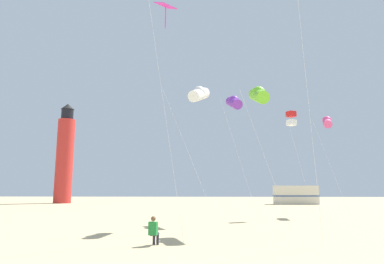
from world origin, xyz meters
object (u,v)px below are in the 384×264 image
object	(u,v)px
kite_tube_violet	(234,102)
rv_van_cream	(296,195)
kite_flyer_standing	(154,230)
kite_box_scarlet	(291,119)
lighthouse_distant	(65,156)
kite_tube_white	(199,94)
kite_tube_rainbow	(327,122)
kite_tube_lime	(259,95)
kite_diamond_magenta	(166,15)

from	to	relation	value
kite_tube_violet	rv_van_cream	bearing A→B (deg)	69.48
kite_flyer_standing	kite_tube_violet	distance (m)	13.24
kite_box_scarlet	rv_van_cream	size ratio (longest dim) A/B	1.30
kite_tube_violet	lighthouse_distant	xyz separation A→B (m)	(-26.26, 31.98, -0.57)
kite_box_scarlet	lighthouse_distant	xyz separation A→B (m)	(-31.07, 28.63, -0.02)
kite_box_scarlet	kite_tube_white	distance (m)	10.08
kite_tube_rainbow	kite_tube_white	xyz separation A→B (m)	(-10.96, -9.95, -0.12)
rv_van_cream	kite_tube_rainbow	bearing A→B (deg)	-97.38
kite_flyer_standing	kite_tube_lime	distance (m)	9.45
kite_tube_lime	lighthouse_distant	xyz separation A→B (m)	(-27.25, 37.56, 0.47)
kite_diamond_magenta	kite_box_scarlet	size ratio (longest dim) A/B	1.36
kite_diamond_magenta	kite_tube_white	bearing A→B (deg)	72.58
kite_diamond_magenta	rv_van_cream	bearing A→B (deg)	68.59
kite_tube_lime	kite_tube_white	bearing A→B (deg)	151.10
lighthouse_distant	kite_tube_rainbow	bearing A→B (deg)	-36.47
kite_tube_lime	kite_tube_white	size ratio (longest dim) A/B	0.93
kite_box_scarlet	kite_flyer_standing	bearing A→B (deg)	-123.56
kite_flyer_standing	kite_tube_lime	xyz separation A→B (m)	(4.98, 4.34, 6.76)
kite_flyer_standing	kite_tube_white	size ratio (longest dim) A/B	0.13
kite_tube_lime	kite_flyer_standing	bearing A→B (deg)	-138.90
kite_tube_violet	rv_van_cream	world-z (taller)	kite_tube_violet
kite_flyer_standing	kite_tube_rainbow	size ratio (longest dim) A/B	0.13
rv_van_cream	kite_diamond_magenta	bearing A→B (deg)	-112.72
kite_flyer_standing	kite_tube_violet	xyz separation A→B (m)	(4.00, 9.93, 7.80)
kite_tube_violet	kite_tube_lime	distance (m)	5.77
lighthouse_distant	kite_tube_white	bearing A→B (deg)	-56.21
kite_tube_rainbow	kite_tube_lime	bearing A→B (deg)	-122.80
kite_flyer_standing	kite_box_scarlet	xyz separation A→B (m)	(8.80, 13.27, 7.25)
kite_flyer_standing	kite_box_scarlet	world-z (taller)	kite_box_scarlet
kite_flyer_standing	lighthouse_distant	xyz separation A→B (m)	(-22.27, 41.90, 7.22)
kite_flyer_standing	rv_van_cream	distance (m)	42.32
kite_box_scarlet	kite_tube_white	world-z (taller)	kite_tube_white
kite_flyer_standing	kite_tube_violet	size ratio (longest dim) A/B	0.13
kite_tube_white	kite_tube_violet	bearing A→B (deg)	57.63
kite_diamond_magenta	kite_tube_white	distance (m)	5.65
kite_box_scarlet	lighthouse_distant	world-z (taller)	lighthouse_distant
kite_box_scarlet	kite_diamond_magenta	bearing A→B (deg)	-126.26
kite_tube_violet	kite_diamond_magenta	bearing A→B (deg)	-114.47
kite_tube_lime	rv_van_cream	size ratio (longest dim) A/B	1.24
lighthouse_distant	rv_van_cream	distance (m)	37.97
lighthouse_distant	rv_van_cream	xyz separation A→B (m)	(37.34, -2.37, -6.45)
kite_diamond_magenta	rv_van_cream	xyz separation A→B (m)	(14.93, 38.06, -9.35)
kite_tube_white	rv_van_cream	xyz separation A→B (m)	(13.44, 33.34, -6.62)
kite_box_scarlet	lighthouse_distant	distance (m)	42.25
kite_flyer_standing	kite_tube_rainbow	world-z (taller)	kite_tube_rainbow
kite_box_scarlet	lighthouse_distant	bearing A→B (deg)	137.34
kite_box_scarlet	kite_tube_lime	bearing A→B (deg)	-113.18
kite_tube_violet	lighthouse_distant	distance (m)	41.38
kite_diamond_magenta	kite_box_scarlet	bearing A→B (deg)	53.74
kite_diamond_magenta	kite_tube_white	size ratio (longest dim) A/B	1.32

